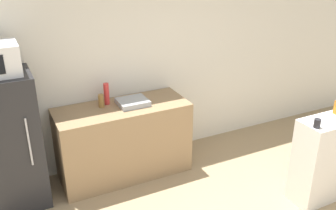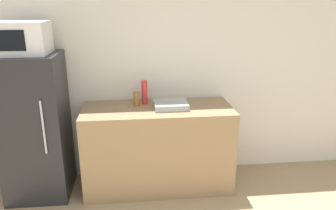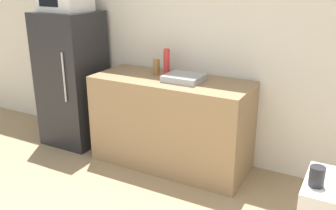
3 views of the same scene
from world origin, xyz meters
name	(u,v)px [view 1 (image 1 of 3)]	position (x,y,z in m)	size (l,w,h in m)	color
wall_back	(123,65)	(0.00, 2.79, 1.30)	(8.00, 0.06, 2.60)	silver
refrigerator	(10,142)	(-1.43, 2.42, 0.75)	(0.62, 0.61, 1.50)	#232326
counter	(124,141)	(-0.17, 2.43, 0.46)	(1.58, 0.64, 0.91)	#937551
sink_basin	(133,102)	(-0.03, 2.43, 0.94)	(0.35, 0.31, 0.06)	#9EA3A8
bottle_tall	(107,94)	(-0.30, 2.58, 1.04)	(0.06, 0.06, 0.26)	red
bottle_short	(101,101)	(-0.38, 2.52, 0.99)	(0.07, 0.07, 0.16)	olive
shelf_cabinet	(328,158)	(1.71, 0.99, 0.49)	(0.80, 0.35, 0.98)	white
jar	(317,123)	(1.36, 0.93, 1.02)	(0.07, 0.07, 0.09)	#232328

